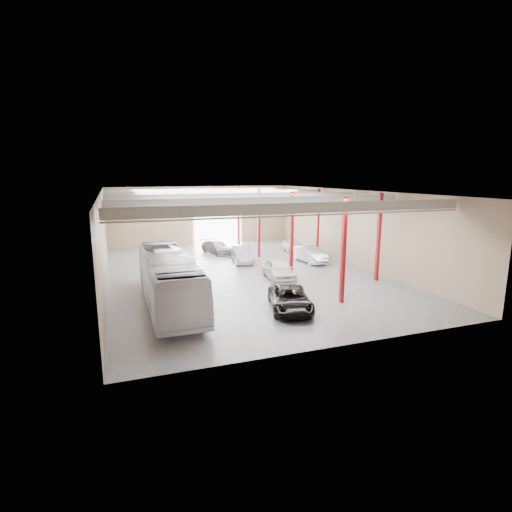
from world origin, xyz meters
TOP-DOWN VIEW (x-y plane):
  - depot_shell at (0.13, 0.48)m, footprint 22.12×32.12m
  - coach_bus at (-7.05, -6.68)m, footprint 2.98×12.56m
  - black_sedan at (-0.07, -10.24)m, footprint 3.69×5.63m
  - car_row_a at (2.21, -3.00)m, footprint 2.48×5.05m
  - car_row_b at (1.44, 4.30)m, footprint 2.39×5.03m
  - car_row_c at (0.22, 9.50)m, footprint 3.04×4.91m
  - car_right_near at (7.62, 2.00)m, footprint 1.98×4.78m
  - car_right_far at (8.30, 7.20)m, footprint 2.34×4.45m

SIDE VIEW (x-z plane):
  - car_row_c at x=0.22m, z-range 0.00..1.33m
  - black_sedan at x=-0.07m, z-range 0.00..1.44m
  - car_right_far at x=8.30m, z-range 0.00..1.44m
  - car_right_near at x=7.62m, z-range 0.00..1.54m
  - car_row_b at x=1.44m, z-range 0.00..1.59m
  - car_row_a at x=2.21m, z-range 0.00..1.66m
  - coach_bus at x=-7.05m, z-range 0.00..3.49m
  - depot_shell at x=0.13m, z-range 1.44..8.51m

